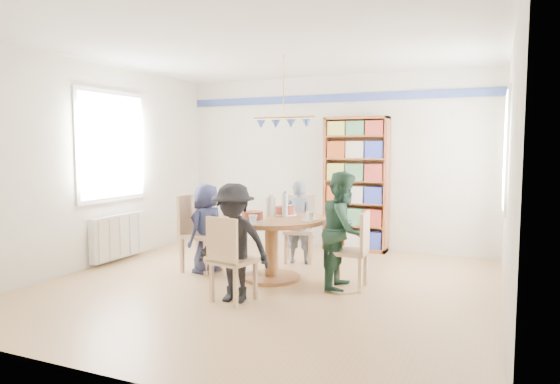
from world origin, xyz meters
The scene contains 14 objects.
ground centered at (0.00, 0.00, 0.00)m, with size 5.00×5.00×0.00m, color tan.
room_shell centered at (-0.26, 0.87, 1.65)m, with size 5.00×5.00×5.00m.
radiator centered at (-2.42, 0.30, 0.35)m, with size 0.12×1.00×0.60m.
dining_table centered at (-0.06, 0.29, 0.56)m, with size 1.30×1.30×0.75m.
chair_left centered at (-1.13, 0.28, 0.54)m, with size 0.45×0.45×0.99m.
chair_right centered at (0.97, 0.30, 0.48)m, with size 0.41×0.41×0.87m.
chair_far centered at (-0.11, 1.33, 0.50)m, with size 0.50×0.50×0.91m.
chair_near centered at (-0.09, -0.71, 0.49)m, with size 0.46×0.46×0.89m.
person_left centered at (-0.95, 0.26, 0.56)m, with size 0.55×0.36×1.13m, color #1A1E3A.
person_right centered at (0.83, 0.29, 0.66)m, with size 0.64×0.50×1.32m, color #1B3628.
person_far centered at (-0.06, 1.19, 0.57)m, with size 0.42×0.27×1.14m, color gray.
person_near centered at (-0.06, -0.65, 0.61)m, with size 0.79×0.45×1.22m, color black.
bookshelf centered at (0.42, 2.34, 1.00)m, with size 0.97×0.29×2.04m.
tableware centered at (-0.09, 0.32, 0.82)m, with size 1.18×1.18×0.31m.
Camera 1 is at (2.39, -5.08, 1.60)m, focal length 32.00 mm.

